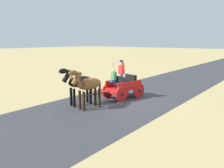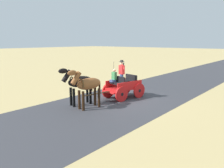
% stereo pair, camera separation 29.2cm
% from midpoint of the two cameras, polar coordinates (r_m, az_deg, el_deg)
% --- Properties ---
extents(ground_plane, '(200.00, 200.00, 0.00)m').
position_cam_midpoint_polar(ground_plane, '(14.36, 2.46, -4.04)').
color(ground_plane, tan).
extents(road_surface, '(6.47, 160.00, 0.01)m').
position_cam_midpoint_polar(road_surface, '(14.36, 2.46, -4.03)').
color(road_surface, '#38383D').
rests_on(road_surface, ground).
extents(horse_drawn_carriage, '(1.84, 4.51, 2.50)m').
position_cam_midpoint_polar(horse_drawn_carriage, '(14.68, 2.10, -0.44)').
color(horse_drawn_carriage, red).
rests_on(horse_drawn_carriage, ground).
extents(horse_near_side, '(0.76, 2.15, 2.21)m').
position_cam_midpoint_polar(horse_near_side, '(12.38, -6.75, -0.24)').
color(horse_near_side, brown).
rests_on(horse_near_side, ground).
extents(horse_off_side, '(0.90, 2.15, 2.21)m').
position_cam_midpoint_polar(horse_off_side, '(13.11, -8.95, 0.33)').
color(horse_off_side, black).
rests_on(horse_off_side, ground).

